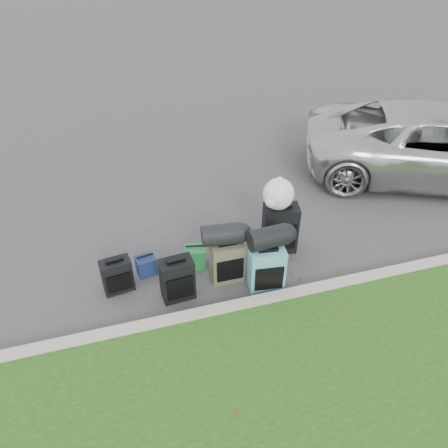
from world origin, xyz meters
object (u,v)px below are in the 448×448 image
object	(u,v)px
suitcase_large_black_left	(177,279)
tote_navy	(146,266)
suitcase_small_black	(117,275)
suitcase_teal	(267,269)
suv	(437,144)
suitcase_olive	(227,261)
tote_green	(195,257)
suitcase_large_black_right	(280,228)

from	to	relation	value
suitcase_large_black_left	tote_navy	bearing A→B (deg)	117.13
suitcase_small_black	suitcase_teal	world-z (taller)	suitcase_teal
suv	suitcase_large_black_left	bearing A→B (deg)	133.29
suitcase_large_black_left	suitcase_olive	xyz separation A→B (m)	(0.74, 0.16, -0.00)
suitcase_teal	suitcase_large_black_left	bearing A→B (deg)	178.74
suitcase_large_black_left	tote_green	distance (m)	0.67
suv	tote_green	bearing A→B (deg)	128.91
suv	suitcase_small_black	bearing A→B (deg)	127.92
suitcase_large_black_right	suitcase_olive	bearing A→B (deg)	-144.25
suitcase_teal	suitcase_large_black_right	bearing A→B (deg)	63.22
suitcase_teal	tote_navy	distance (m)	1.73
suitcase_teal	suitcase_large_black_right	size ratio (longest dim) A/B	0.87
suitcase_teal	tote_green	bearing A→B (deg)	146.46
suitcase_large_black_left	tote_green	world-z (taller)	suitcase_large_black_left
suv	suitcase_large_black_left	xyz separation A→B (m)	(-5.33, -1.82, -0.36)
suitcase_olive	suitcase_teal	size ratio (longest dim) A/B	0.93
suitcase_large_black_right	tote_navy	bearing A→B (deg)	-167.78
tote_green	tote_navy	bearing A→B (deg)	-172.16
tote_green	suitcase_small_black	bearing A→B (deg)	-160.22
suitcase_olive	tote_navy	size ratio (longest dim) A/B	2.18
suitcase_teal	suitcase_large_black_right	distance (m)	0.89
tote_navy	suitcase_teal	bearing A→B (deg)	-35.08
suv	suitcase_olive	distance (m)	4.90
suv	suitcase_teal	world-z (taller)	suv
suitcase_large_black_left	suitcase_olive	bearing A→B (deg)	7.90
suitcase_large_black_right	suitcase_large_black_left	bearing A→B (deg)	-148.98
suitcase_olive	tote_navy	bearing A→B (deg)	159.25
suitcase_small_black	suitcase_teal	xyz separation A→B (m)	(1.96, -0.53, 0.08)
suitcase_olive	suitcase_small_black	bearing A→B (deg)	172.58
suitcase_large_black_right	tote_green	world-z (taller)	suitcase_large_black_right
tote_navy	suitcase_large_black_right	bearing A→B (deg)	-9.49
suitcase_large_black_right	tote_navy	distance (m)	2.05
suv	suitcase_olive	bearing A→B (deg)	134.32
suitcase_olive	suitcase_large_black_right	distance (m)	1.04
suitcase_olive	suitcase_teal	xyz separation A→B (m)	(0.46, -0.33, 0.02)
suitcase_small_black	suitcase_large_black_left	size ratio (longest dim) A/B	0.81
suitcase_olive	suitcase_teal	world-z (taller)	suitcase_teal
tote_green	suitcase_teal	bearing A→B (deg)	-29.57
suitcase_teal	tote_green	xyz separation A→B (m)	(-0.83, 0.71, -0.17)
suitcase_small_black	tote_green	size ratio (longest dim) A/B	1.54
suitcase_large_black_right	suitcase_teal	bearing A→B (deg)	-111.26
suitcase_teal	tote_navy	size ratio (longest dim) A/B	2.35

